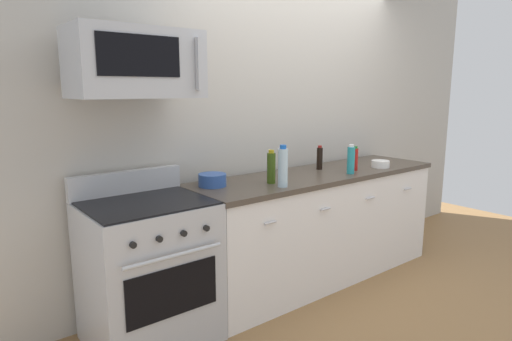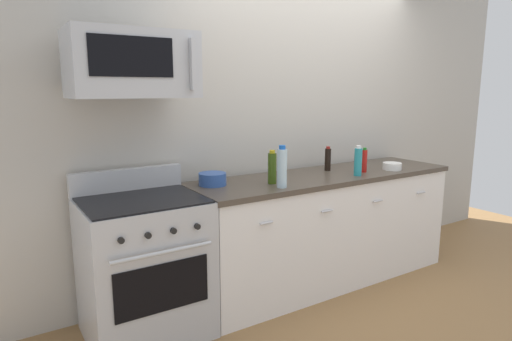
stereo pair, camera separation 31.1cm
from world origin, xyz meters
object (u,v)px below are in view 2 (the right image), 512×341
object	(u,v)px
microwave	(132,64)
bottle_dish_soap	(358,161)
bottle_hot_sauce_red	(364,161)
bottle_water_clear	(282,168)
range_oven	(145,266)
bowl_white_ceramic	(392,166)
bottle_olive_oil	(272,168)
bowl_blue_mixing	(213,179)
bottle_soy_sauce_dark	(328,159)

from	to	relation	value
microwave	bottle_dish_soap	world-z (taller)	microwave
bottle_hot_sauce_red	bottle_water_clear	world-z (taller)	bottle_water_clear
range_oven	bowl_white_ceramic	xyz separation A→B (m)	(2.14, -0.17, 0.48)
bottle_dish_soap	bottle_water_clear	size ratio (longest dim) A/B	0.81
bottle_dish_soap	bottle_hot_sauce_red	world-z (taller)	bottle_dish_soap
bottle_olive_oil	bowl_blue_mixing	bearing A→B (deg)	154.87
bottle_water_clear	bottle_olive_oil	bearing A→B (deg)	83.81
bottle_olive_oil	bottle_soy_sauce_dark	distance (m)	0.71
range_oven	bowl_white_ceramic	size ratio (longest dim) A/B	6.75
microwave	bottle_soy_sauce_dark	xyz separation A→B (m)	(1.65, 0.05, -0.73)
bottle_water_clear	bowl_blue_mixing	world-z (taller)	bottle_water_clear
bottle_soy_sauce_dark	bottle_dish_soap	bearing A→B (deg)	-79.52
microwave	bottle_dish_soap	distance (m)	1.86
bottle_water_clear	bowl_white_ceramic	size ratio (longest dim) A/B	1.89
range_oven	bowl_blue_mixing	size ratio (longest dim) A/B	5.37
bottle_hot_sauce_red	bottle_olive_oil	xyz separation A→B (m)	(-0.90, 0.05, 0.02)
bottle_dish_soap	microwave	bearing A→B (deg)	171.92
bowl_white_ceramic	bottle_water_clear	bearing A→B (deg)	-177.82
bottle_olive_oil	bottle_dish_soap	bearing A→B (deg)	-9.59
bottle_hot_sauce_red	bottle_water_clear	xyz separation A→B (m)	(-0.92, -0.10, 0.04)
bowl_white_ceramic	bottle_olive_oil	bearing A→B (deg)	175.25
range_oven	bottle_hot_sauce_red	xyz separation A→B (m)	(1.86, -0.12, 0.55)
microwave	bowl_blue_mixing	bearing A→B (deg)	7.04
microwave	bowl_white_ceramic	world-z (taller)	microwave
bottle_dish_soap	bowl_white_ceramic	xyz separation A→B (m)	(0.44, 0.03, -0.08)
bottle_water_clear	bottle_olive_oil	world-z (taller)	bottle_water_clear
bottle_olive_oil	microwave	bearing A→B (deg)	173.11
bottle_water_clear	microwave	bearing A→B (deg)	164.55
bottle_soy_sauce_dark	microwave	bearing A→B (deg)	-178.12
bottle_soy_sauce_dark	bowl_blue_mixing	bearing A→B (deg)	179.20
bottle_olive_oil	bowl_blue_mixing	size ratio (longest dim) A/B	1.24
bottle_olive_oil	bottle_soy_sauce_dark	xyz separation A→B (m)	(0.69, 0.17, -0.02)
microwave	bottle_soy_sauce_dark	world-z (taller)	microwave
bottle_dish_soap	bowl_white_ceramic	size ratio (longest dim) A/B	1.53
microwave	bowl_white_ceramic	distance (m)	2.30
bottle_soy_sauce_dark	bottle_hot_sauce_red	bearing A→B (deg)	-45.94
bottle_dish_soap	range_oven	bearing A→B (deg)	173.41
range_oven	bottle_olive_oil	size ratio (longest dim) A/B	4.32
range_oven	bottle_water_clear	world-z (taller)	bottle_water_clear
bowl_blue_mixing	bottle_soy_sauce_dark	bearing A→B (deg)	-0.80
bottle_soy_sauce_dark	bottle_water_clear	bearing A→B (deg)	-156.04
bottle_dish_soap	bottle_hot_sauce_red	xyz separation A→B (m)	(0.15, 0.08, -0.02)
bowl_blue_mixing	bottle_hot_sauce_red	bearing A→B (deg)	-10.14
bottle_olive_oil	bottle_soy_sauce_dark	size ratio (longest dim) A/B	1.20
bottle_hot_sauce_red	bowl_blue_mixing	bearing A→B (deg)	169.86
range_oven	bottle_soy_sauce_dark	bearing A→B (deg)	3.44
bottle_water_clear	bowl_blue_mixing	size ratio (longest dim) A/B	1.50
bottle_water_clear	bottle_hot_sauce_red	bearing A→B (deg)	6.10
microwave	bottle_olive_oil	xyz separation A→B (m)	(0.96, -0.12, -0.71)
bottle_dish_soap	bowl_blue_mixing	size ratio (longest dim) A/B	1.22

